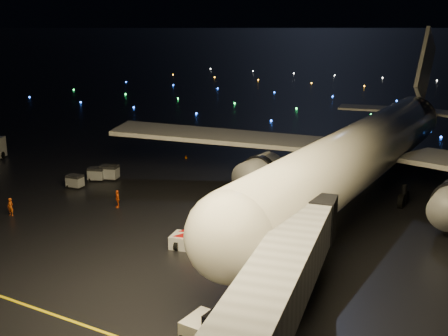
# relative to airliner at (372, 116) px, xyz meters

# --- Properties ---
(lane_centre) EXTENTS (0.25, 80.00, 0.02)m
(lane_centre) POSITION_rel_airliner_xyz_m (-1.29, -10.91, -8.87)
(lane_centre) COLOR #DDC509
(lane_centre) RESTS_ON ground
(airliner) EXTENTS (64.09, 61.03, 17.76)m
(airliner) POSITION_rel_airliner_xyz_m (0.00, 0.00, 0.00)
(airliner) COLOR silver
(airliner) RESTS_ON ground
(pushback_tug) EXTENTS (4.74, 2.70, 2.18)m
(pushback_tug) POSITION_rel_airliner_xyz_m (0.75, -33.76, -7.79)
(pushback_tug) COLOR silver
(pushback_tug) RESTS_ON ground
(belt_loader) EXTENTS (7.57, 3.43, 3.55)m
(belt_loader) POSITION_rel_airliner_xyz_m (-8.14, -21.82, -7.10)
(belt_loader) COLOR silver
(belt_loader) RESTS_ON ground
(crew_a) EXTENTS (0.73, 0.54, 1.81)m
(crew_a) POSITION_rel_airliner_xyz_m (-28.89, -23.99, -7.97)
(crew_a) COLOR #E55313
(crew_a) RESTS_ON ground
(crew_c) EXTENTS (1.12, 1.07, 1.87)m
(crew_c) POSITION_rel_airliner_xyz_m (-21.25, -16.85, -7.94)
(crew_c) COLOR #E55313
(crew_c) RESTS_ON ground
(safety_cone_0) EXTENTS (0.64, 0.64, 0.56)m
(safety_cone_0) POSITION_rel_airliner_xyz_m (-11.38, -5.48, -8.60)
(safety_cone_0) COLOR #EC6000
(safety_cone_0) RESTS_ON ground
(safety_cone_1) EXTENTS (0.48, 0.48, 0.52)m
(safety_cone_1) POSITION_rel_airliner_xyz_m (-10.17, -2.76, -8.62)
(safety_cone_1) COLOR #EC6000
(safety_cone_1) RESTS_ON ground
(safety_cone_2) EXTENTS (0.45, 0.45, 0.50)m
(safety_cone_2) POSITION_rel_airliner_xyz_m (-13.08, -2.41, -8.63)
(safety_cone_2) COLOR #EC6000
(safety_cone_2) RESTS_ON ground
(safety_cone_3) EXTENTS (0.55, 0.55, 0.51)m
(safety_cone_3) POSITION_rel_airliner_xyz_m (-26.56, 4.13, -8.63)
(safety_cone_3) COLOR #EC6000
(safety_cone_3) RESTS_ON ground
(taxiway_lights) EXTENTS (164.00, 92.00, 0.36)m
(taxiway_lights) POSITION_rel_airliner_xyz_m (-13.29, 80.09, -8.70)
(taxiway_lights) COLOR black
(taxiway_lights) RESTS_ON ground
(baggage_cart_0) EXTENTS (2.39, 1.97, 1.76)m
(baggage_cart_0) POSITION_rel_airliner_xyz_m (-28.84, -9.28, -8.00)
(baggage_cart_0) COLOR gray
(baggage_cart_0) RESTS_ON ground
(baggage_cart_1) EXTENTS (1.89, 1.41, 1.51)m
(baggage_cart_1) POSITION_rel_airliner_xyz_m (-30.07, -13.86, -8.12)
(baggage_cart_1) COLOR gray
(baggage_cart_1) RESTS_ON ground
(baggage_cart_2) EXTENTS (2.20, 1.87, 1.58)m
(baggage_cart_2) POSITION_rel_airliner_xyz_m (-29.96, -10.36, -8.09)
(baggage_cart_2) COLOR gray
(baggage_cart_2) RESTS_ON ground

